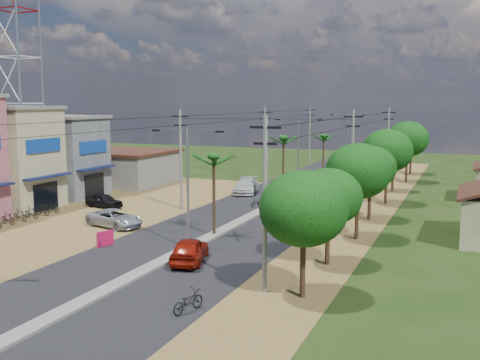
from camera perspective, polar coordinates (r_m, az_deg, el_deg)
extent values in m
plane|color=black|center=(37.40, -5.25, -7.04)|extent=(160.00, 160.00, 0.00)
cube|color=black|center=(50.82, 2.63, -2.99)|extent=(12.00, 110.00, 0.04)
cube|color=#605E56|center=(53.59, 3.72, -2.36)|extent=(1.00, 90.00, 0.18)
cube|color=brown|center=(52.01, -15.88, -3.04)|extent=(18.00, 46.00, 0.04)
cube|color=brown|center=(48.66, 12.11, -3.66)|extent=(5.00, 90.00, 0.03)
cube|color=tan|center=(55.27, -22.41, 1.99)|extent=(8.00, 6.00, 9.00)
cube|color=#605E56|center=(55.03, -22.67, 6.81)|extent=(8.40, 6.40, 0.30)
cube|color=#101945|center=(52.43, -18.91, 0.33)|extent=(0.80, 5.40, 0.15)
cube|color=black|center=(52.91, -19.11, -1.58)|extent=(0.10, 3.00, 2.40)
cube|color=navy|center=(52.37, -19.31, 3.33)|extent=(0.12, 4.20, 1.20)
cube|color=#494C51|center=(60.45, -17.72, 2.19)|extent=(8.00, 6.00, 8.00)
cube|color=#605E56|center=(60.21, -17.89, 6.13)|extent=(8.40, 6.40, 0.30)
cube|color=#101945|center=(57.82, -14.35, 1.18)|extent=(0.80, 5.40, 0.15)
cube|color=black|center=(58.26, -14.56, -0.56)|extent=(0.10, 3.00, 2.40)
cube|color=navy|center=(57.81, -14.67, 3.26)|extent=(0.12, 4.20, 1.20)
cube|color=#605E56|center=(68.02, -11.58, 1.14)|extent=(10.00, 10.00, 3.60)
cube|color=black|center=(67.82, -11.63, 2.82)|extent=(10.40, 10.40, 0.30)
cylinder|color=gray|center=(61.98, -21.82, 16.06)|extent=(0.24, 0.24, 38.00)
cylinder|color=gray|center=(64.31, -19.77, 15.84)|extent=(0.24, 0.24, 38.00)
cylinder|color=gray|center=(66.46, -21.89, 15.47)|extent=(0.24, 0.24, 38.00)
cylinder|color=black|center=(28.02, 6.41, -7.72)|extent=(0.28, 0.28, 4.20)
ellipsoid|color=black|center=(27.47, 6.48, -2.90)|extent=(4.40, 4.40, 3.74)
cylinder|color=black|center=(33.74, 8.91, -5.38)|extent=(0.28, 0.28, 3.85)
ellipsoid|color=black|center=(33.30, 8.99, -1.70)|extent=(4.00, 4.00, 3.40)
cylinder|color=black|center=(40.29, 11.82, -2.77)|extent=(0.28, 0.28, 4.55)
ellipsoid|color=black|center=(39.90, 11.92, 0.90)|extent=(4.60, 4.60, 3.91)
cylinder|color=black|center=(47.18, 13.03, -1.56)|extent=(0.28, 0.28, 4.06)
ellipsoid|color=black|center=(46.86, 13.12, 1.24)|extent=(4.20, 4.20, 3.57)
cylinder|color=black|center=(54.93, 14.63, 0.07)|extent=(0.28, 0.28, 4.76)
ellipsoid|color=black|center=(54.64, 14.73, 2.90)|extent=(4.80, 4.80, 4.08)
cylinder|color=black|center=(62.92, 15.25, 0.50)|extent=(0.28, 0.28, 3.64)
ellipsoid|color=black|center=(62.70, 15.32, 2.39)|extent=(3.80, 3.80, 3.23)
cylinder|color=black|center=(70.68, 16.58, 1.75)|extent=(0.28, 0.28, 4.90)
ellipsoid|color=black|center=(70.46, 16.67, 4.02)|extent=(5.00, 5.00, 4.25)
cylinder|color=black|center=(78.66, 16.96, 2.13)|extent=(0.28, 0.28, 4.34)
ellipsoid|color=black|center=(78.47, 17.04, 3.93)|extent=(4.40, 4.40, 3.74)
cylinder|color=black|center=(40.29, -2.66, -1.71)|extent=(0.22, 0.22, 5.80)
cylinder|color=black|center=(55.02, 4.42, 1.07)|extent=(0.22, 0.22, 6.20)
cylinder|color=black|center=(70.36, 8.46, 2.22)|extent=(0.22, 0.22, 5.50)
cylinder|color=gray|center=(36.57, -5.33, -0.97)|extent=(0.16, 0.16, 8.00)
cube|color=gray|center=(35.64, -3.69, 5.12)|extent=(2.40, 0.08, 0.08)
cube|color=gray|center=(36.75, -7.07, 5.16)|extent=(2.40, 0.08, 0.08)
cube|color=black|center=(35.17, -2.07, 4.93)|extent=(0.50, 0.18, 0.12)
cube|color=black|center=(37.31, -8.54, 5.02)|extent=(0.50, 0.18, 0.12)
cylinder|color=gray|center=(59.67, 5.91, 2.46)|extent=(0.16, 0.16, 8.00)
cube|color=gray|center=(59.10, 7.09, 6.18)|extent=(2.40, 0.08, 0.08)
cube|color=gray|center=(59.78, 4.86, 6.23)|extent=(2.40, 0.08, 0.08)
cube|color=black|center=(58.82, 8.13, 6.05)|extent=(0.50, 0.18, 0.12)
cube|color=black|center=(60.13, 3.85, 6.15)|extent=(0.50, 0.18, 0.12)
cylinder|color=gray|center=(83.87, 10.80, 3.92)|extent=(0.16, 0.16, 8.00)
cube|color=gray|center=(83.46, 11.68, 6.56)|extent=(2.40, 0.08, 0.08)
cube|color=gray|center=(83.95, 10.06, 6.61)|extent=(2.40, 0.08, 0.08)
cube|color=black|center=(83.27, 12.43, 6.47)|extent=(0.50, 0.18, 0.12)
cube|color=black|center=(84.19, 9.32, 6.56)|extent=(0.50, 0.18, 0.12)
cylinder|color=#605E56|center=(50.28, -6.04, 2.02)|extent=(0.24, 0.24, 9.00)
cube|color=black|center=(50.04, -6.10, 6.46)|extent=(1.60, 0.12, 0.12)
cube|color=black|center=(50.06, -6.09, 5.55)|extent=(1.20, 0.12, 0.12)
cylinder|color=#605E56|center=(70.33, 2.54, 3.72)|extent=(0.24, 0.24, 9.00)
cube|color=black|center=(70.16, 2.55, 6.90)|extent=(1.60, 0.12, 0.12)
cube|color=black|center=(70.18, 2.55, 6.25)|extent=(1.20, 0.12, 0.12)
cylinder|color=#605E56|center=(90.32, 7.09, 4.60)|extent=(0.24, 0.24, 9.00)
cube|color=black|center=(90.19, 7.13, 7.07)|extent=(1.60, 0.12, 0.12)
cube|color=black|center=(90.20, 7.13, 6.56)|extent=(1.20, 0.12, 0.12)
cylinder|color=#605E56|center=(28.07, 2.55, -2.62)|extent=(0.24, 0.24, 9.00)
cube|color=black|center=(27.63, 2.60, 5.36)|extent=(1.60, 0.12, 0.12)
cube|color=black|center=(27.67, 2.59, 3.70)|extent=(1.20, 0.12, 0.12)
cylinder|color=#605E56|center=(49.14, 11.32, 1.77)|extent=(0.24, 0.24, 9.00)
cube|color=black|center=(48.88, 11.45, 6.32)|extent=(1.60, 0.12, 0.12)
cube|color=black|center=(48.91, 11.42, 5.38)|extent=(1.20, 0.12, 0.12)
cylinder|color=#605E56|center=(70.77, 14.79, 3.50)|extent=(0.24, 0.24, 9.00)
cube|color=black|center=(70.60, 14.90, 6.65)|extent=(1.60, 0.12, 0.12)
cube|color=black|center=(70.62, 14.88, 6.00)|extent=(1.20, 0.12, 0.12)
imported|color=maroon|center=(34.20, -5.15, -7.14)|extent=(2.99, 4.81, 1.53)
imported|color=#9EA2A6|center=(51.30, 4.65, -2.09)|extent=(2.89, 4.78, 1.49)
imported|color=#ABACA7|center=(59.51, 0.61, -0.63)|extent=(3.37, 5.77, 1.57)
imported|color=#9EA2A6|center=(44.60, -12.61, -3.86)|extent=(5.28, 3.40, 1.35)
imported|color=black|center=(52.92, -13.65, -2.08)|extent=(4.03, 2.25, 1.30)
imported|color=black|center=(26.50, -5.31, -12.25)|extent=(1.17, 2.04, 1.01)
imported|color=black|center=(51.86, 1.67, -2.34)|extent=(0.96, 1.60, 0.79)
imported|color=black|center=(67.53, 6.70, 0.04)|extent=(0.77, 1.54, 0.89)
cube|color=#B1103F|center=(38.88, -13.53, -5.83)|extent=(0.50, 1.26, 1.09)
cylinder|color=black|center=(38.47, -14.04, -6.40)|extent=(0.04, 0.04, 0.54)
cylinder|color=black|center=(39.41, -13.00, -6.03)|extent=(0.04, 0.04, 0.54)
imported|color=black|center=(48.09, -22.53, -3.64)|extent=(1.72, 0.73, 1.00)
imported|color=black|center=(49.00, -21.46, -3.38)|extent=(1.72, 0.73, 1.00)
imported|color=black|center=(49.92, -20.42, -3.13)|extent=(1.72, 0.73, 1.00)
imported|color=black|center=(50.86, -19.43, -2.88)|extent=(1.72, 0.73, 1.00)
imported|color=black|center=(51.82, -18.48, -2.65)|extent=(1.72, 0.73, 1.00)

